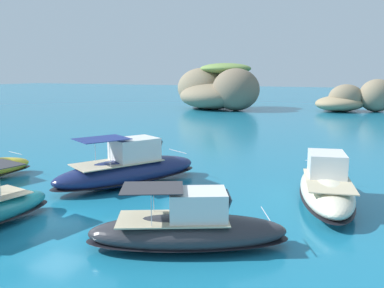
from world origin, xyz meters
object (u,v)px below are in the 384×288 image
(motorboat_navy, at_px, (129,169))
(motorboat_cream, at_px, (326,186))
(channel_buoy, at_px, (111,161))
(islet_large, at_px, (216,90))
(motorboat_charcoal, at_px, (189,229))
(islet_small, at_px, (355,99))

(motorboat_navy, relative_size, motorboat_cream, 1.07)
(motorboat_cream, xyz_separation_m, channel_buoy, (-17.52, 3.09, -0.64))
(motorboat_cream, bearing_deg, channel_buoy, 170.01)
(islet_large, xyz_separation_m, motorboat_navy, (15.70, -57.18, -2.90))
(islet_large, height_order, motorboat_cream, islet_large)
(motorboat_navy, relative_size, motorboat_charcoal, 1.21)
(motorboat_navy, height_order, motorboat_cream, motorboat_navy)
(islet_large, relative_size, channel_buoy, 13.66)
(motorboat_cream, relative_size, channel_buoy, 7.00)
(motorboat_navy, xyz_separation_m, channel_buoy, (-4.71, 4.53, -0.74))
(islet_small, distance_m, motorboat_navy, 63.83)
(motorboat_navy, distance_m, motorboat_charcoal, 11.20)
(motorboat_charcoal, distance_m, channel_buoy, 17.74)
(islet_small, bearing_deg, islet_large, -168.13)
(islet_small, xyz_separation_m, motorboat_charcoal, (-3.08, -70.57, -1.54))
(islet_large, bearing_deg, motorboat_cream, -62.91)
(motorboat_charcoal, bearing_deg, islet_small, 87.50)
(islet_small, relative_size, motorboat_navy, 1.59)
(channel_buoy, bearing_deg, islet_small, 74.75)
(islet_small, xyz_separation_m, motorboat_cream, (1.62, -61.39, -1.45))
(islet_large, distance_m, motorboat_cream, 62.68)
(motorboat_cream, xyz_separation_m, motorboat_charcoal, (-4.71, -9.18, -0.10))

